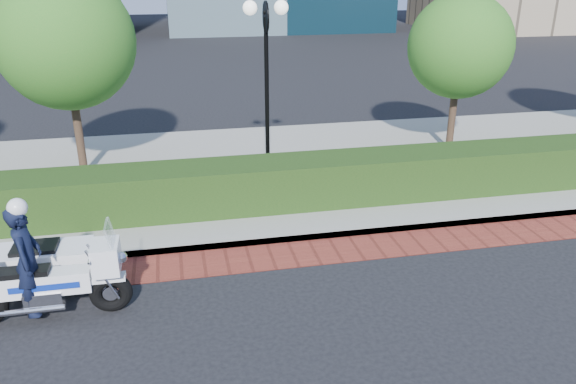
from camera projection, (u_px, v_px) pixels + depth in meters
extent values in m
plane|color=black|center=(263.00, 303.00, 9.05)|extent=(120.00, 120.00, 0.00)
cube|color=maroon|center=(250.00, 259.00, 10.41)|extent=(60.00, 1.00, 0.01)
cube|color=gray|center=(225.00, 174.00, 14.47)|extent=(60.00, 8.00, 0.15)
cube|color=black|center=(235.00, 186.00, 12.08)|extent=(18.00, 1.20, 1.00)
cylinder|color=black|center=(268.00, 173.00, 13.85)|extent=(0.30, 0.30, 0.30)
cylinder|color=black|center=(267.00, 99.00, 13.16)|extent=(0.10, 0.10, 3.70)
cylinder|color=black|center=(266.00, 17.00, 12.46)|extent=(0.04, 0.70, 0.70)
sphere|color=white|center=(250.00, 8.00, 12.32)|extent=(0.32, 0.32, 0.32)
sphere|color=white|center=(281.00, 7.00, 12.46)|extent=(0.32, 0.32, 0.32)
cylinder|color=#332319|center=(79.00, 133.00, 13.82)|extent=(0.20, 0.20, 2.17)
sphere|color=#1C711C|center=(65.00, 41.00, 13.00)|extent=(3.20, 3.20, 3.20)
cylinder|color=#332319|center=(452.00, 117.00, 15.77)|extent=(0.20, 0.20, 1.92)
sphere|color=#1C711C|center=(460.00, 46.00, 15.04)|extent=(2.80, 2.80, 2.80)
torus|color=black|center=(111.00, 292.00, 8.74)|extent=(0.67, 0.20, 0.66)
cube|color=white|center=(46.00, 282.00, 8.46)|extent=(1.31, 0.33, 0.34)
cube|color=silver|center=(45.00, 296.00, 8.54)|extent=(0.56, 0.40, 0.28)
cube|color=white|center=(106.00, 257.00, 8.51)|extent=(0.40, 0.56, 0.45)
cube|color=silver|center=(110.00, 235.00, 8.39)|extent=(0.12, 0.50, 0.40)
cube|color=black|center=(23.00, 273.00, 8.33)|extent=(0.76, 0.30, 0.10)
cube|color=white|center=(44.00, 263.00, 9.25)|extent=(1.56, 0.71, 0.55)
cube|color=black|center=(35.00, 247.00, 9.12)|extent=(0.71, 0.51, 0.08)
torus|color=black|center=(46.00, 263.00, 9.76)|extent=(0.50, 0.16, 0.50)
imported|color=black|center=(28.00, 260.00, 8.28)|extent=(0.42, 0.64, 1.74)
sphere|color=white|center=(17.00, 208.00, 7.96)|extent=(0.28, 0.28, 0.28)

